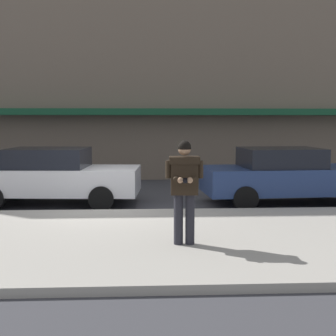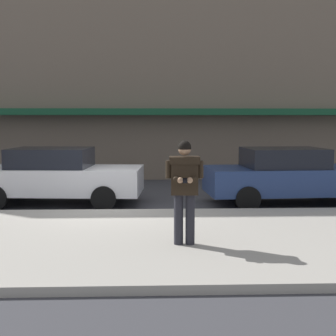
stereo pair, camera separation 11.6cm
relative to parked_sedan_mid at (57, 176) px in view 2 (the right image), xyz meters
The scene contains 7 objects.
ground_plane 2.14m from the parked_sedan_mid, 40.04° to the right, with size 80.00×80.00×0.00m, color #3D3D42.
sidewalk 4.90m from the parked_sedan_mid, 58.56° to the right, with size 32.00×5.30×0.14m, color #A8A399.
curb_paint_line 2.92m from the parked_sedan_mid, 26.00° to the right, with size 28.00×0.12×0.01m, color silver.
storefront_facade 9.27m from the parked_sedan_mid, 70.69° to the left, with size 28.00×4.70×12.10m.
parked_sedan_mid is the anchor object (origin of this frame).
parked_sedan_far 6.29m from the parked_sedan_mid, ahead, with size 4.61×2.15×1.54m.
man_texting_on_phone 5.72m from the parked_sedan_mid, 56.62° to the right, with size 0.65×0.59×1.81m.
Camera 2 is at (1.03, -11.41, 2.29)m, focal length 50.00 mm.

